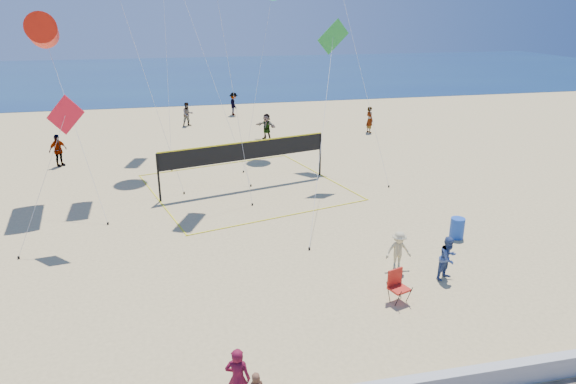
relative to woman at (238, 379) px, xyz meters
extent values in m
plane|color=#D6B979|center=(1.13, 2.37, -0.80)|extent=(120.00, 120.00, 0.00)
cube|color=navy|center=(1.13, 64.37, -0.79)|extent=(140.00, 50.00, 0.03)
imported|color=maroon|center=(0.00, 0.00, 0.00)|extent=(0.68, 0.55, 1.61)
imported|color=#344982|center=(7.67, 4.48, -0.03)|extent=(0.93, 0.85, 1.54)
imported|color=#C8BA85|center=(6.31, 5.45, -0.09)|extent=(0.94, 0.57, 1.43)
imported|color=gray|center=(-7.78, 21.35, 0.14)|extent=(1.11, 1.10, 1.89)
imported|color=gray|center=(5.15, 25.23, 0.09)|extent=(1.53, 1.56, 1.79)
imported|color=gray|center=(12.89, 25.55, 0.15)|extent=(0.60, 0.78, 1.91)
imported|color=gray|center=(-0.09, 30.69, 0.11)|extent=(1.07, 0.95, 1.82)
imported|color=gray|center=(3.90, 34.11, 0.16)|extent=(0.85, 1.32, 1.94)
cube|color=red|center=(5.46, 3.42, -0.34)|extent=(0.70, 0.67, 0.06)
cube|color=red|center=(5.38, 3.64, -0.03)|extent=(0.56, 0.23, 0.57)
cylinder|color=black|center=(5.31, 3.15, -0.54)|extent=(0.11, 0.28, 0.74)
cylinder|color=black|center=(5.18, 3.54, -0.54)|extent=(0.11, 0.28, 0.74)
cylinder|color=black|center=(5.74, 3.30, -0.54)|extent=(0.11, 0.28, 0.74)
cylinder|color=black|center=(5.61, 3.69, -0.54)|extent=(0.11, 0.28, 0.74)
cylinder|color=#1B46B0|center=(9.71, 7.40, -0.38)|extent=(0.63, 0.63, 0.84)
cylinder|color=black|center=(-1.97, 14.16, 0.37)|extent=(0.10, 0.10, 2.35)
cylinder|color=black|center=(6.56, 16.45, 0.37)|extent=(0.10, 0.10, 2.35)
cube|color=black|center=(2.29, 15.30, 1.11)|extent=(8.53, 2.30, 0.88)
cube|color=yellow|center=(2.29, 15.30, 1.58)|extent=(8.53, 2.31, 0.06)
cube|color=yellow|center=(3.43, 11.04, -0.79)|extent=(8.73, 2.38, 0.02)
cube|color=yellow|center=(1.15, 19.57, -0.79)|extent=(8.73, 2.38, 0.02)
cylinder|color=red|center=(-6.44, 15.92, 6.94)|extent=(1.83, 3.29, 1.70)
cylinder|color=silver|center=(-5.28, 13.84, 3.09)|extent=(2.33, 4.17, 7.70)
cylinder|color=black|center=(-4.13, 11.77, -0.75)|extent=(0.08, 0.08, 0.10)
cylinder|color=silver|center=(-2.26, 16.29, 4.84)|extent=(2.85, 2.68, 11.19)
cylinder|color=black|center=(-0.84, 14.96, -0.75)|extent=(0.08, 0.08, 0.10)
cylinder|color=silver|center=(1.63, 13.82, 4.47)|extent=(1.22, 2.29, 10.44)
cylinder|color=black|center=(2.23, 12.69, -0.75)|extent=(0.08, 0.08, 0.10)
cube|color=red|center=(-4.92, 10.47, 4.20)|extent=(1.47, 0.58, 1.55)
cylinder|color=silver|center=(-5.96, 9.81, 1.72)|extent=(2.09, 1.34, 4.96)
cylinder|color=black|center=(-6.99, 9.15, -0.75)|extent=(0.08, 0.08, 0.10)
cube|color=green|center=(6.91, 15.81, 6.56)|extent=(1.73, 0.40, 1.74)
cylinder|color=silver|center=(5.28, 11.70, 2.90)|extent=(3.27, 8.24, 7.32)
cylinder|color=black|center=(3.66, 7.58, -0.75)|extent=(0.08, 0.08, 0.10)
cylinder|color=silver|center=(8.77, 17.30, 5.35)|extent=(1.42, 7.19, 12.22)
cylinder|color=black|center=(9.48, 13.72, -0.75)|extent=(0.08, 0.08, 0.10)
cylinder|color=silver|center=(0.61, 18.53, 5.88)|extent=(3.91, 6.33, 13.27)
cylinder|color=black|center=(2.56, 15.37, -0.75)|extent=(0.08, 0.08, 0.10)
cylinder|color=silver|center=(3.88, 20.35, 4.14)|extent=(2.77, 5.05, 9.79)
cylinder|color=black|center=(2.50, 17.84, -0.75)|extent=(0.08, 0.08, 0.10)
cylinder|color=silver|center=(-1.22, 22.63, 6.67)|extent=(0.41, 7.28, 14.85)
cylinder|color=black|center=(-1.41, 19.00, -0.75)|extent=(0.08, 0.08, 0.10)
camera|label=1|loc=(-0.92, -9.50, 7.92)|focal=32.00mm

